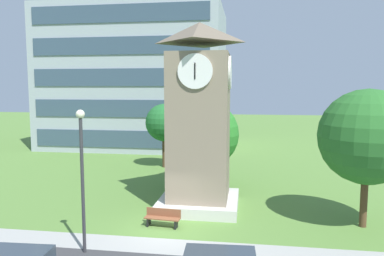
% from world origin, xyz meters
% --- Properties ---
extents(ground_plane, '(160.00, 160.00, 0.00)m').
position_xyz_m(ground_plane, '(0.00, 0.00, 0.00)').
color(ground_plane, '#567F38').
extents(kerb_strip, '(120.00, 1.60, 0.01)m').
position_xyz_m(kerb_strip, '(0.00, -1.88, 0.00)').
color(kerb_strip, '#9E9E99').
rests_on(kerb_strip, ground).
extents(office_building, '(20.36, 12.91, 16.00)m').
position_xyz_m(office_building, '(-9.24, 25.90, 8.00)').
color(office_building, '#9EA8B2').
rests_on(office_building, ground).
extents(clock_tower, '(4.47, 4.47, 10.52)m').
position_xyz_m(clock_tower, '(1.14, 3.60, 4.70)').
color(clock_tower, gray).
rests_on(clock_tower, ground).
extents(park_bench, '(1.84, 0.65, 0.88)m').
position_xyz_m(park_bench, '(-0.28, 0.36, 0.46)').
color(park_bench, brown).
rests_on(park_bench, ground).
extents(street_lamp, '(0.36, 0.36, 6.03)m').
position_xyz_m(street_lamp, '(-2.89, -2.95, 3.73)').
color(street_lamp, '#333338').
rests_on(street_lamp, ground).
extents(tree_streetside, '(4.68, 4.68, 6.88)m').
position_xyz_m(tree_streetside, '(9.62, 1.84, 4.53)').
color(tree_streetside, '#513823').
rests_on(tree_streetside, ground).
extents(tree_by_building, '(3.27, 3.27, 5.56)m').
position_xyz_m(tree_by_building, '(-3.27, 14.00, 3.89)').
color(tree_by_building, '#513823').
rests_on(tree_by_building, ground).
extents(tree_near_tower, '(4.69, 4.69, 6.08)m').
position_xyz_m(tree_near_tower, '(0.96, 8.04, 3.73)').
color(tree_near_tower, '#513823').
rests_on(tree_near_tower, ground).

